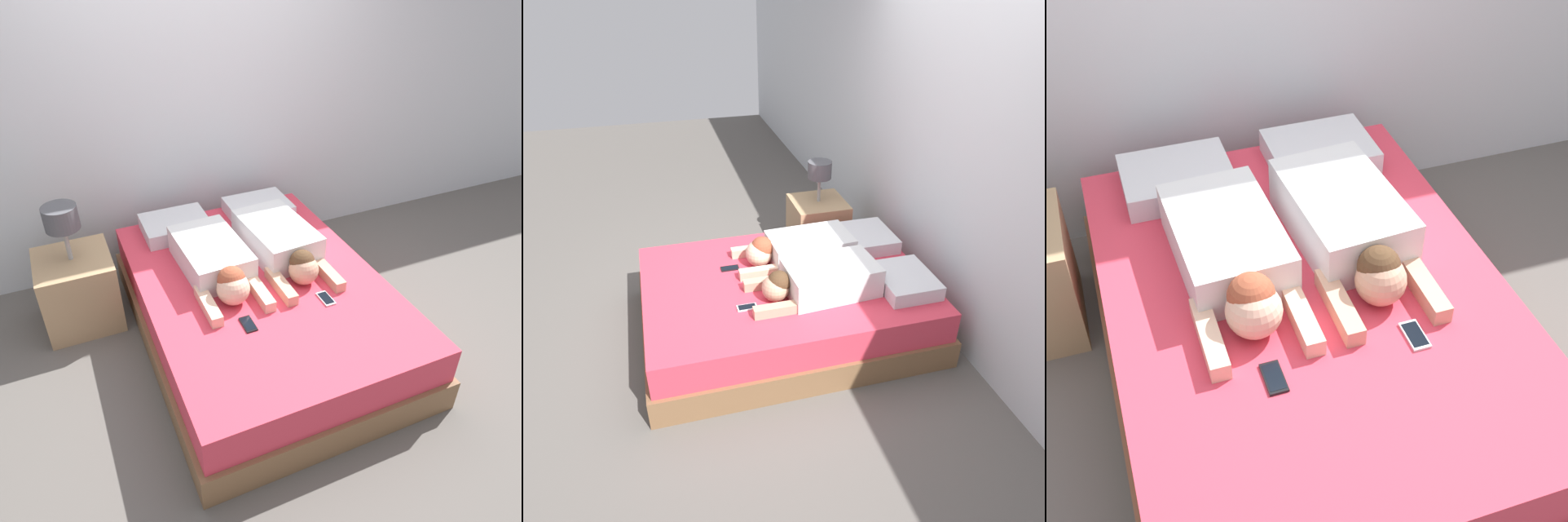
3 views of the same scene
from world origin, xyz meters
The scene contains 10 objects.
ground_plane centered at (0.00, 0.00, 0.00)m, with size 12.00×12.00×0.00m, color #5B5651.
wall_back centered at (0.00, 1.20, 1.30)m, with size 12.00×0.06×2.60m.
bed centered at (0.00, 0.00, 0.22)m, with size 1.53×2.10×0.44m.
pillow_head_left centered at (-0.33, 0.80, 0.50)m, with size 0.47×0.38×0.11m.
pillow_head_right centered at (0.33, 0.80, 0.50)m, with size 0.47×0.38×0.11m.
person_left centered at (-0.24, 0.17, 0.54)m, with size 0.41×0.91×0.23m.
person_right centered at (0.24, 0.19, 0.55)m, with size 0.43×0.92×0.22m.
cell_phone_left centered at (-0.24, -0.36, 0.45)m, with size 0.07×0.14×0.01m.
cell_phone_right centered at (0.28, -0.34, 0.45)m, with size 0.07×0.14×0.01m.
nightstand centered at (-1.08, 0.63, 0.29)m, with size 0.49×0.49×0.90m.
Camera 1 is at (-1.05, -2.39, 2.38)m, focal length 35.00 mm.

